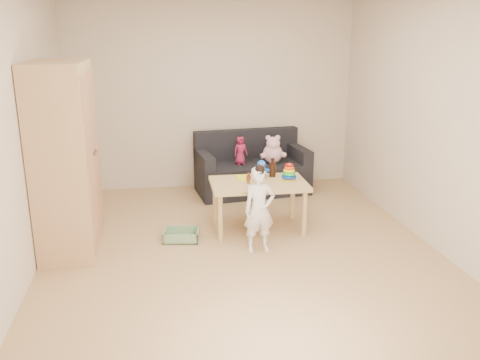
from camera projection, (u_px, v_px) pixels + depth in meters
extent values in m
plane|color=tan|center=(239.00, 245.00, 5.38)|extent=(4.50, 4.50, 0.00)
plane|color=beige|center=(213.00, 96.00, 7.14)|extent=(4.00, 0.00, 4.00)
plane|color=beige|center=(305.00, 194.00, 2.88)|extent=(4.00, 0.00, 4.00)
plane|color=beige|center=(26.00, 131.00, 4.69)|extent=(0.00, 4.50, 4.50)
plane|color=beige|center=(427.00, 119.00, 5.33)|extent=(0.00, 4.50, 4.50)
cube|color=tan|center=(65.00, 159.00, 5.09)|extent=(0.53, 1.06, 1.91)
cube|color=black|center=(252.00, 178.00, 7.10)|extent=(1.58, 0.91, 0.43)
cube|color=tan|center=(258.00, 206.00, 5.76)|extent=(1.08, 0.70, 0.56)
imported|color=white|center=(259.00, 211.00, 5.15)|extent=(0.34, 0.24, 0.86)
imported|color=#AE204E|center=(241.00, 151.00, 6.92)|extent=(0.22, 0.18, 0.38)
cylinder|color=#C99B0A|center=(289.00, 179.00, 5.76)|extent=(0.16, 0.16, 0.02)
cylinder|color=silver|center=(289.00, 171.00, 5.73)|extent=(0.02, 0.02, 0.18)
torus|color=#0A35AB|center=(289.00, 177.00, 5.75)|extent=(0.17, 0.17, 0.04)
torus|color=green|center=(289.00, 174.00, 5.74)|extent=(0.15, 0.15, 0.04)
torus|color=yellow|center=(289.00, 171.00, 5.73)|extent=(0.13, 0.13, 0.03)
torus|color=#F9460D|center=(289.00, 168.00, 5.72)|extent=(0.11, 0.11, 0.03)
torus|color=#B6140A|center=(289.00, 165.00, 5.71)|extent=(0.09, 0.09, 0.03)
cylinder|color=black|center=(273.00, 170.00, 5.86)|extent=(0.07, 0.07, 0.17)
cylinder|color=black|center=(273.00, 161.00, 5.83)|extent=(0.03, 0.03, 0.05)
cylinder|color=black|center=(273.00, 159.00, 5.83)|extent=(0.04, 0.04, 0.01)
cube|color=#F1FF1A|center=(246.00, 178.00, 5.82)|extent=(0.22, 0.22, 0.02)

